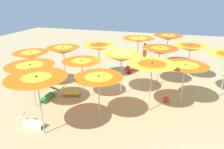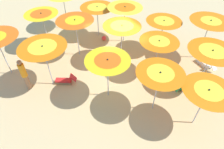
# 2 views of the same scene
# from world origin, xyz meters

# --- Properties ---
(ground) EXTENTS (40.19, 40.19, 0.04)m
(ground) POSITION_xyz_m (0.00, 0.00, -0.02)
(ground) COLOR #D1B57F
(beach_umbrella_0) EXTENTS (2.24, 2.24, 2.48)m
(beach_umbrella_0) POSITION_xyz_m (-2.29, -5.53, 2.24)
(beach_umbrella_0) COLOR #B2B2B7
(beach_umbrella_0) RESTS_ON ground
(beach_umbrella_1) EXTENTS (2.25, 2.25, 2.50)m
(beach_umbrella_1) POSITION_xyz_m (-0.31, -3.74, 2.29)
(beach_umbrella_1) COLOR #B2B2B7
(beach_umbrella_1) RESTS_ON ground
(beach_umbrella_2) EXTENTS (2.03, 2.03, 2.36)m
(beach_umbrella_2) POSITION_xyz_m (1.87, -1.56, 2.11)
(beach_umbrella_2) COLOR #B2B2B7
(beach_umbrella_2) RESTS_ON ground
(beach_umbrella_3) EXTENTS (1.99, 1.99, 2.39)m
(beach_umbrella_3) POSITION_xyz_m (3.66, -0.15, 2.12)
(beach_umbrella_3) COLOR #B2B2B7
(beach_umbrella_3) RESTS_ON ground
(beach_umbrella_4) EXTENTS (2.02, 2.02, 2.23)m
(beach_umbrella_4) POSITION_xyz_m (5.19, 0.93, 1.99)
(beach_umbrella_4) COLOR #B2B2B7
(beach_umbrella_4) RESTS_ON ground
(beach_umbrella_5) EXTENTS (2.00, 2.00, 2.41)m
(beach_umbrella_5) POSITION_xyz_m (-3.78, -2.88, 2.15)
(beach_umbrella_5) COLOR #B2B2B7
(beach_umbrella_5) RESTS_ON ground
(beach_umbrella_6) EXTENTS (2.14, 2.14, 2.44)m
(beach_umbrella_6) POSITION_xyz_m (-2.00, -1.48, 2.18)
(beach_umbrella_6) COLOR #B2B2B7
(beach_umbrella_6) RESTS_ON ground
(beach_umbrella_7) EXTENTS (2.07, 2.07, 2.46)m
(beach_umbrella_7) POSITION_xyz_m (-0.14, 0.44, 2.19)
(beach_umbrella_7) COLOR #B2B2B7
(beach_umbrella_7) RESTS_ON ground
(beach_umbrella_8) EXTENTS (2.01, 2.01, 2.21)m
(beach_umbrella_8) POSITION_xyz_m (1.69, 1.49, 1.98)
(beach_umbrella_8) COLOR #B2B2B7
(beach_umbrella_8) RESTS_ON ground
(beach_umbrella_9) EXTENTS (2.29, 2.29, 2.28)m
(beach_umbrella_9) POSITION_xyz_m (3.63, 3.02, 2.05)
(beach_umbrella_9) COLOR #B2B2B7
(beach_umbrella_9) RESTS_ON ground
(beach_umbrella_11) EXTENTS (2.23, 2.23, 2.18)m
(beach_umbrella_11) POSITION_xyz_m (-3.38, 0.58, 1.91)
(beach_umbrella_11) COLOR #B2B2B7
(beach_umbrella_11) RESTS_ON ground
(beach_umbrella_12) EXTENTS (2.19, 2.19, 2.49)m
(beach_umbrella_12) POSITION_xyz_m (-1.90, 1.76, 2.28)
(beach_umbrella_12) COLOR #B2B2B7
(beach_umbrella_12) RESTS_ON ground
(beach_umbrella_13) EXTENTS (2.10, 2.10, 2.15)m
(beach_umbrella_13) POSITION_xyz_m (0.15, 3.15, 1.93)
(beach_umbrella_13) COLOR #B2B2B7
(beach_umbrella_13) RESTS_ON ground
(beach_umbrella_14) EXTENTS (2.26, 2.26, 2.55)m
(beach_umbrella_14) POSITION_xyz_m (1.96, 4.78, 2.27)
(beach_umbrella_14) COLOR #B2B2B7
(beach_umbrella_14) RESTS_ON ground
(lounger_0) EXTENTS (1.34, 0.40, 0.54)m
(lounger_0) POSITION_xyz_m (2.77, 4.48, 0.19)
(lounger_0) COLOR silver
(lounger_0) RESTS_ON ground
(lounger_1) EXTENTS (0.36, 1.35, 0.56)m
(lounger_1) POSITION_xyz_m (3.47, 2.14, 0.20)
(lounger_1) COLOR olive
(lounger_1) RESTS_ON ground
(lounger_2) EXTENTS (1.18, 0.62, 0.57)m
(lounger_2) POSITION_xyz_m (2.50, 1.46, 0.20)
(lounger_2) COLOR olive
(lounger_2) RESTS_ON ground
(lounger_3) EXTENTS (0.87, 1.13, 0.60)m
(lounger_3) POSITION_xyz_m (-0.03, -3.15, 0.20)
(lounger_3) COLOR olive
(lounger_3) RESTS_ON ground
(beachgoer_0) EXTENTS (0.30, 0.30, 1.85)m
(beachgoer_0) POSITION_xyz_m (-0.66, -4.91, 0.98)
(beachgoer_0) COLOR #A3704C
(beachgoer_0) RESTS_ON ground
(beach_ball) EXTENTS (0.32, 0.32, 0.32)m
(beach_ball) POSITION_xyz_m (-2.65, 0.63, 0.16)
(beach_ball) COLOR red
(beach_ball) RESTS_ON ground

